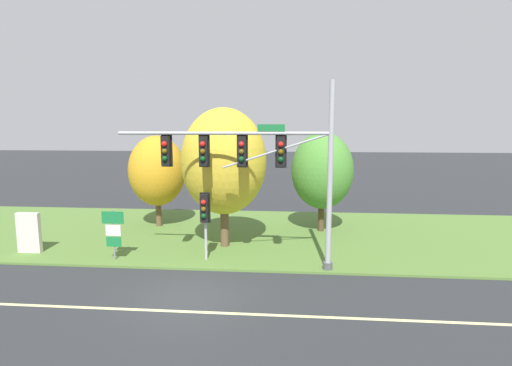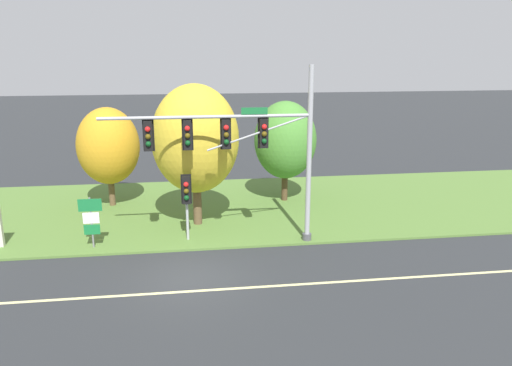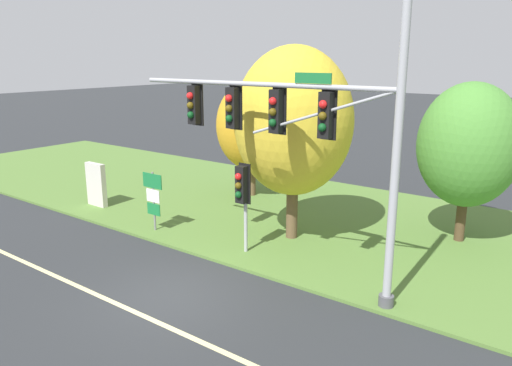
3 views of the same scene
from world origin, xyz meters
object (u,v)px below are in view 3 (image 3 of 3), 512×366
(traffic_signal_mast, at_px, (296,126))
(route_sign_post, at_px, (153,195))
(tree_left_of_mast, at_px, (294,122))
(tree_nearest_road, at_px, (252,126))
(pedestrian_signal_near_kerb, at_px, (242,190))
(info_kiosk, at_px, (96,185))
(tree_behind_signpost, at_px, (469,145))

(traffic_signal_mast, distance_m, route_sign_post, 7.19)
(traffic_signal_mast, xyz_separation_m, tree_left_of_mast, (-1.89, 2.86, -0.33))
(tree_nearest_road, relative_size, tree_left_of_mast, 0.79)
(route_sign_post, bearing_deg, pedestrian_signal_near_kerb, 3.22)
(pedestrian_signal_near_kerb, height_order, route_sign_post, pedestrian_signal_near_kerb)
(traffic_signal_mast, bearing_deg, tree_nearest_road, 134.76)
(pedestrian_signal_near_kerb, height_order, tree_left_of_mast, tree_left_of_mast)
(traffic_signal_mast, distance_m, tree_left_of_mast, 3.44)
(tree_left_of_mast, height_order, info_kiosk, tree_left_of_mast)
(tree_behind_signpost, bearing_deg, route_sign_post, -148.71)
(tree_nearest_road, bearing_deg, route_sign_post, -89.80)
(info_kiosk, bearing_deg, traffic_signal_mast, -5.58)
(tree_nearest_road, xyz_separation_m, tree_behind_signpost, (9.55, -0.34, 0.15))
(route_sign_post, distance_m, tree_behind_signpost, 11.34)
(tree_nearest_road, bearing_deg, tree_left_of_mast, -38.65)
(tree_nearest_road, bearing_deg, pedestrian_signal_near_kerb, -55.32)
(route_sign_post, distance_m, tree_nearest_road, 6.42)
(tree_left_of_mast, bearing_deg, tree_nearest_road, 141.35)
(route_sign_post, relative_size, tree_left_of_mast, 0.33)
(pedestrian_signal_near_kerb, xyz_separation_m, tree_left_of_mast, (0.50, 2.24, 2.01))
(traffic_signal_mast, bearing_deg, tree_behind_signpost, 63.51)
(tree_behind_signpost, bearing_deg, tree_nearest_road, 177.98)
(pedestrian_signal_near_kerb, relative_size, route_sign_post, 1.35)
(pedestrian_signal_near_kerb, relative_size, info_kiosk, 1.60)
(traffic_signal_mast, relative_size, tree_left_of_mast, 1.31)
(traffic_signal_mast, height_order, tree_left_of_mast, traffic_signal_mast)
(traffic_signal_mast, relative_size, info_kiosk, 4.70)
(traffic_signal_mast, height_order, tree_behind_signpost, traffic_signal_mast)
(pedestrian_signal_near_kerb, height_order, tree_behind_signpost, tree_behind_signpost)
(route_sign_post, xyz_separation_m, info_kiosk, (-4.42, 0.67, -0.43))
(tree_nearest_road, distance_m, tree_left_of_mast, 5.93)
(route_sign_post, height_order, tree_left_of_mast, tree_left_of_mast)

